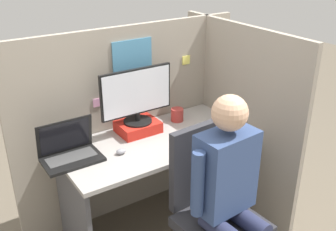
{
  "coord_description": "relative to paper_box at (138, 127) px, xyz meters",
  "views": [
    {
      "loc": [
        -1.27,
        -1.75,
        2.05
      ],
      "look_at": [
        -0.0,
        0.16,
        0.99
      ],
      "focal_mm": 42.0,
      "sensor_mm": 36.0,
      "label": 1
    }
  ],
  "objects": [
    {
      "name": "mouse",
      "position": [
        -0.25,
        -0.22,
        -0.02
      ],
      "size": [
        0.07,
        0.05,
        0.04
      ],
      "color": "gray",
      "rests_on": "desk"
    },
    {
      "name": "carrot_toy",
      "position": [
        0.32,
        -0.35,
        -0.02
      ],
      "size": [
        0.04,
        0.12,
        0.04
      ],
      "color": "orange",
      "rests_on": "desk"
    },
    {
      "name": "desk",
      "position": [
        0.04,
        -0.18,
        -0.23
      ],
      "size": [
        1.35,
        0.65,
        0.74
      ],
      "color": "#9E9993",
      "rests_on": "ground"
    },
    {
      "name": "monitor",
      "position": [
        0.0,
        0.0,
        0.25
      ],
      "size": [
        0.55,
        0.21,
        0.4
      ],
      "color": "black",
      "rests_on": "paper_box"
    },
    {
      "name": "cubicle_panel_right",
      "position": [
        0.74,
        -0.24,
        -0.04
      ],
      "size": [
        0.04,
        1.28,
        1.48
      ],
      "color": "gray",
      "rests_on": "ground"
    },
    {
      "name": "cubicle_panel_back",
      "position": [
        0.04,
        0.17,
        -0.04
      ],
      "size": [
        1.85,
        0.05,
        1.48
      ],
      "color": "gray",
      "rests_on": "ground"
    },
    {
      "name": "stapler",
      "position": [
        0.63,
        -0.18,
        -0.02
      ],
      "size": [
        0.04,
        0.16,
        0.05
      ],
      "color": "black",
      "rests_on": "desk"
    },
    {
      "name": "person",
      "position": [
        0.07,
        -0.93,
        -0.02
      ],
      "size": [
        0.48,
        0.43,
        1.3
      ],
      "color": "#282D4C",
      "rests_on": "ground"
    },
    {
      "name": "paper_box",
      "position": [
        0.0,
        0.0,
        0.0
      ],
      "size": [
        0.29,
        0.23,
        0.08
      ],
      "color": "red",
      "rests_on": "desk"
    },
    {
      "name": "coffee_mug",
      "position": [
        0.35,
        -0.0,
        0.01
      ],
      "size": [
        0.1,
        0.1,
        0.1
      ],
      "color": "#A3332D",
      "rests_on": "desk"
    },
    {
      "name": "laptop",
      "position": [
        -0.55,
        -0.1,
        0.01
      ],
      "size": [
        0.37,
        0.24,
        0.25
      ],
      "color": "black",
      "rests_on": "desk"
    },
    {
      "name": "office_chair",
      "position": [
        0.08,
        -0.77,
        -0.25
      ],
      "size": [
        0.53,
        0.57,
        1.02
      ],
      "color": "#2D2D33",
      "rests_on": "ground"
    }
  ]
}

